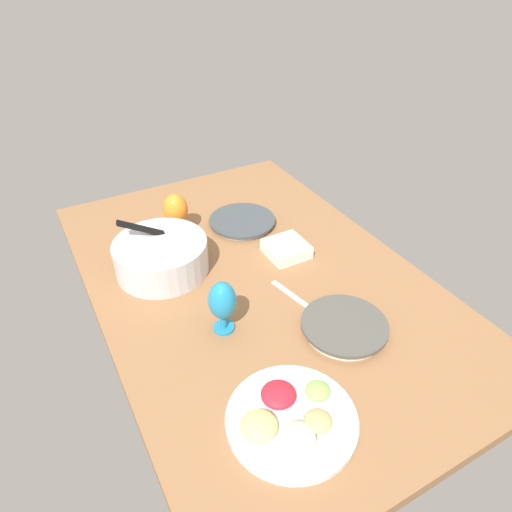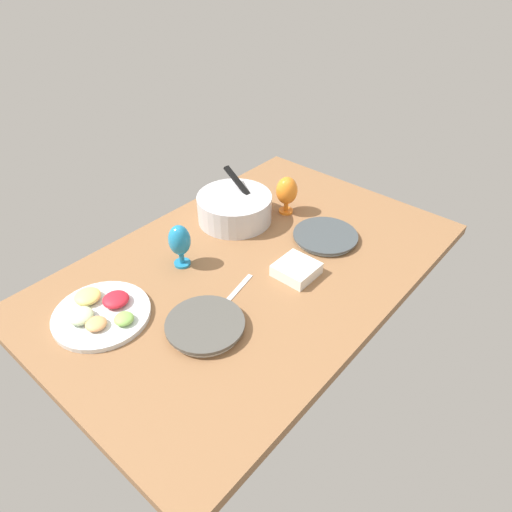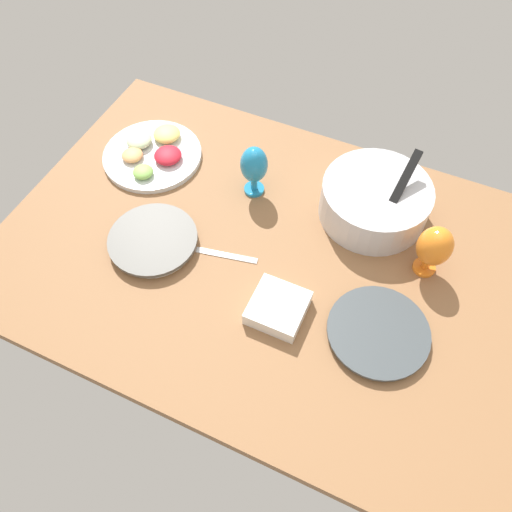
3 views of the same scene
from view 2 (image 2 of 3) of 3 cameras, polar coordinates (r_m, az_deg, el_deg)
name	(u,v)px [view 2 (image 2 of 3)]	position (r cm, az deg, el deg)	size (l,w,h in cm)	color
ground_plane	(251,269)	(175.40, -0.61, -1.61)	(160.00, 104.00, 4.00)	#8C603D
dinner_plate_left	(205,326)	(149.39, -6.32, -8.58)	(25.64, 25.64, 3.04)	silver
dinner_plate_right	(325,236)	(189.15, 8.59, 2.42)	(26.33, 26.33, 2.32)	silver
mixing_bowl	(235,207)	(196.72, -2.67, 6.09)	(31.70, 31.70, 19.29)	silver
fruit_platter	(101,312)	(160.97, -18.72, -6.62)	(32.04, 32.04, 5.17)	silver
hurricane_glass_blue	(180,242)	(170.34, -9.46, 1.78)	(8.24, 8.24, 17.33)	teal
hurricane_glass_orange	(287,191)	(200.18, 3.84, 8.00)	(9.35, 9.35, 16.98)	orange
square_bowl_white	(296,269)	(168.84, 5.03, -1.60)	(14.10, 14.10, 4.57)	white
fork_by_left_plate	(238,289)	(163.30, -2.26, -4.10)	(18.00, 1.80, 0.60)	silver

